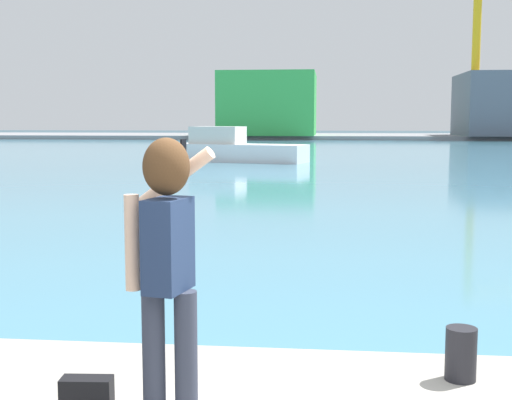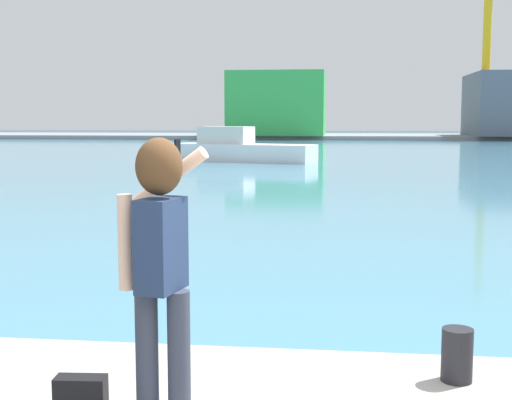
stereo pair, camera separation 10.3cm
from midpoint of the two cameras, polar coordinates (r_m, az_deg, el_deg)
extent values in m
plane|color=#334751|center=(53.46, 6.91, 3.92)|extent=(220.00, 220.00, 0.00)
cube|color=teal|center=(55.45, 6.91, 4.03)|extent=(140.00, 100.00, 0.02)
cube|color=gray|center=(95.42, 6.94, 5.25)|extent=(140.00, 20.00, 0.52)
cylinder|color=#2D3342|center=(4.36, -8.32, -12.61)|extent=(0.14, 0.14, 0.82)
cylinder|color=#2D3342|center=(4.31, -5.69, -12.79)|extent=(0.14, 0.14, 0.82)
cube|color=#1E2D4C|center=(4.16, -7.14, -3.69)|extent=(0.27, 0.38, 0.56)
sphere|color=#E0B293|center=(4.10, -7.24, 2.65)|extent=(0.22, 0.22, 0.22)
ellipsoid|color=#472D19|center=(4.08, -7.31, 2.77)|extent=(0.28, 0.26, 0.34)
cylinder|color=#E0B293|center=(4.21, -10.06, -3.46)|extent=(0.09, 0.09, 0.58)
cylinder|color=#E0B293|center=(4.32, -6.50, 1.80)|extent=(0.53, 0.20, 0.40)
cube|color=black|center=(4.42, -5.85, 4.12)|extent=(0.03, 0.07, 0.14)
cube|color=black|center=(4.63, -13.65, -15.41)|extent=(0.33, 0.16, 0.24)
cylinder|color=black|center=(5.20, 16.84, -12.16)|extent=(0.22, 0.22, 0.38)
cube|color=white|center=(41.12, -1.04, 3.93)|extent=(9.00, 4.69, 1.04)
cube|color=silver|center=(41.55, -2.41, 5.38)|extent=(3.41, 2.54, 1.04)
cube|color=green|center=(91.75, 1.89, 7.92)|extent=(12.20, 13.29, 8.07)
cylinder|color=yellow|center=(89.63, 18.54, 11.32)|extent=(1.00, 1.00, 19.65)
camera|label=1|loc=(0.05, -89.58, 0.05)|focal=48.38mm
camera|label=2|loc=(0.05, 90.42, -0.05)|focal=48.38mm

